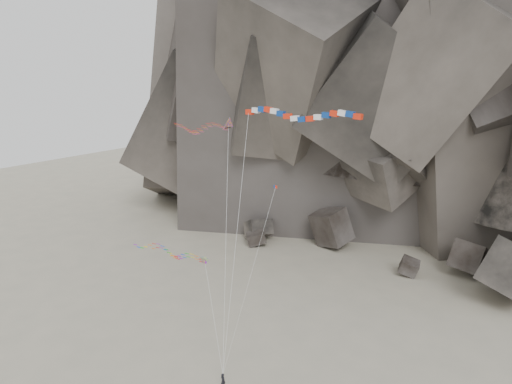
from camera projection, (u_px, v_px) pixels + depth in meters
The scene contains 8 objects.
ground at pixel (211, 338), 63.38m from camera, with size 260.00×260.00×0.00m, color #A49B84.
headland at pixel (401, 29), 110.49m from camera, with size 110.00×70.00×84.00m, color #5B524A, non-canonical shape.
boulder_field at pixel (433, 260), 81.96m from camera, with size 65.48×17.79×11.01m.
kite_flyer at pixel (223, 380), 52.94m from camera, with size 0.74×0.49×2.13m, color black.
delta_kite at pixel (198, 127), 62.87m from camera, with size 16.60×12.74×26.04m.
banner_kite at pixel (299, 115), 51.93m from camera, with size 13.78×9.82×27.55m.
parafoil_kite at pixel (166, 250), 63.26m from camera, with size 19.61×7.12×9.67m.
pennant_kite at pixel (264, 226), 57.52m from camera, with size 1.20×12.28×18.11m.
Camera 1 is at (35.74, -44.93, 33.12)m, focal length 35.00 mm.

